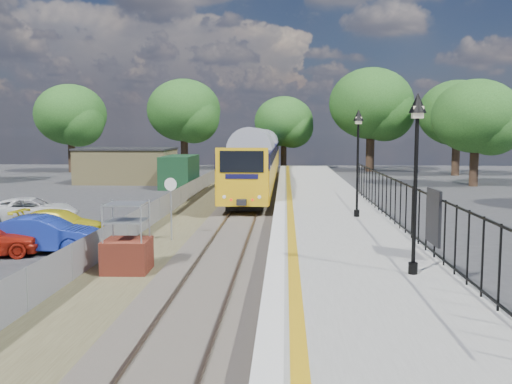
# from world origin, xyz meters

# --- Properties ---
(ground) EXTENTS (120.00, 120.00, 0.00)m
(ground) POSITION_xyz_m (0.00, 0.00, 0.00)
(ground) COLOR #2D2D30
(ground) RESTS_ON ground
(track_bed) EXTENTS (5.90, 80.00, 0.29)m
(track_bed) POSITION_xyz_m (-0.47, 9.67, 0.09)
(track_bed) COLOR #473F38
(track_bed) RESTS_ON ground
(platform) EXTENTS (5.00, 70.00, 0.90)m
(platform) POSITION_xyz_m (4.20, 8.00, 0.45)
(platform) COLOR gray
(platform) RESTS_ON ground
(platform_edge) EXTENTS (0.90, 70.00, 0.01)m
(platform_edge) POSITION_xyz_m (2.14, 8.00, 0.90)
(platform_edge) COLOR silver
(platform_edge) RESTS_ON platform
(victorian_lamp_south) EXTENTS (0.44, 0.44, 4.60)m
(victorian_lamp_south) POSITION_xyz_m (5.50, -4.00, 4.30)
(victorian_lamp_south) COLOR black
(victorian_lamp_south) RESTS_ON platform
(victorian_lamp_north) EXTENTS (0.44, 0.44, 4.60)m
(victorian_lamp_north) POSITION_xyz_m (5.30, 6.00, 4.30)
(victorian_lamp_north) COLOR black
(victorian_lamp_north) RESTS_ON platform
(palisade_fence) EXTENTS (0.12, 26.00, 2.00)m
(palisade_fence) POSITION_xyz_m (6.55, 2.24, 1.84)
(palisade_fence) COLOR black
(palisade_fence) RESTS_ON platform
(wire_fence) EXTENTS (0.06, 52.00, 1.20)m
(wire_fence) POSITION_xyz_m (-4.20, 12.00, 0.60)
(wire_fence) COLOR #999EA3
(wire_fence) RESTS_ON ground
(outbuilding) EXTENTS (10.80, 10.10, 3.12)m
(outbuilding) POSITION_xyz_m (-10.91, 31.21, 1.52)
(outbuilding) COLOR tan
(outbuilding) RESTS_ON ground
(tree_line) EXTENTS (56.80, 43.80, 11.88)m
(tree_line) POSITION_xyz_m (1.40, 42.00, 6.61)
(tree_line) COLOR #332319
(tree_line) RESTS_ON ground
(train) EXTENTS (2.82, 40.83, 3.51)m
(train) POSITION_xyz_m (0.00, 30.76, 2.34)
(train) COLOR gold
(train) RESTS_ON ground
(brick_plinth) EXTENTS (1.47, 1.47, 2.31)m
(brick_plinth) POSITION_xyz_m (-2.85, -0.77, 1.11)
(brick_plinth) COLOR #963726
(brick_plinth) RESTS_ON ground
(speed_sign) EXTENTS (0.53, 0.15, 2.66)m
(speed_sign) POSITION_xyz_m (-2.50, 4.59, 1.80)
(speed_sign) COLOR #999EA3
(speed_sign) RESTS_ON ground
(car_blue) EXTENTS (4.29, 1.66, 1.39)m
(car_blue) POSITION_xyz_m (-6.90, 2.20, 0.70)
(car_blue) COLOR #192D97
(car_blue) RESTS_ON ground
(car_yellow) EXTENTS (4.19, 2.05, 1.17)m
(car_yellow) POSITION_xyz_m (-7.57, 5.45, 0.59)
(car_yellow) COLOR gold
(car_yellow) RESTS_ON ground
(car_white) EXTENTS (4.87, 2.96, 1.26)m
(car_white) POSITION_xyz_m (-10.54, 9.26, 0.63)
(car_white) COLOR silver
(car_white) RESTS_ON ground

